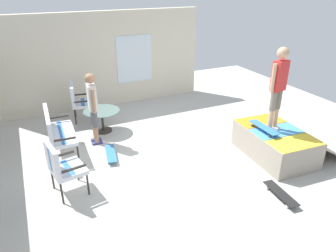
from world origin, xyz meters
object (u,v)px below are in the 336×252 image
at_px(skate_ramp, 276,143).
at_px(patio_chair_near_house, 78,99).
at_px(patio_bench, 55,129).
at_px(person_watching, 93,104).
at_px(patio_chair_by_wall, 61,165).
at_px(skateboard_on_ramp, 264,128).
at_px(skateboard_by_bench, 111,153).
at_px(skateboard_spare, 281,193).
at_px(patio_table, 102,116).
at_px(person_skater, 278,83).

relative_size(skate_ramp, patio_chair_near_house, 1.96).
distance_m(patio_bench, person_watching, 0.98).
relative_size(skate_ramp, patio_chair_by_wall, 1.96).
relative_size(patio_bench, skateboard_on_ramp, 1.58).
xyz_separation_m(patio_bench, skateboard_by_bench, (-0.60, -1.01, -0.53)).
bearing_deg(patio_chair_by_wall, skateboard_spare, -116.68).
height_order(patio_chair_by_wall, patio_table, patio_chair_by_wall).
relative_size(patio_bench, person_watching, 0.75).
distance_m(patio_bench, skateboard_on_ramp, 4.47).
height_order(patio_bench, skateboard_spare, patio_bench).
xyz_separation_m(person_watching, skateboard_by_bench, (-0.81, -0.12, -0.90)).
bearing_deg(skate_ramp, skateboard_by_bench, 66.05).
bearing_deg(patio_chair_by_wall, patio_chair_near_house, -15.65).
height_order(patio_table, person_watching, person_watching).
height_order(patio_chair_near_house, skateboard_spare, patio_chair_near_house).
height_order(patio_chair_near_house, skateboard_on_ramp, patio_chair_near_house).
relative_size(patio_bench, patio_chair_near_house, 1.24).
distance_m(patio_table, skateboard_by_bench, 1.40).
distance_m(patio_bench, patio_chair_by_wall, 1.52).
relative_size(patio_chair_near_house, person_skater, 0.58).
xyz_separation_m(patio_table, person_skater, (-2.71, -3.03, 1.25)).
relative_size(skateboard_spare, skateboard_on_ramp, 1.01).
xyz_separation_m(patio_chair_by_wall, person_watching, (1.72, -0.99, 0.37)).
xyz_separation_m(patio_bench, patio_table, (0.74, -1.19, -0.21)).
bearing_deg(patio_chair_near_house, skateboard_spare, -152.44).
distance_m(patio_chair_by_wall, skateboard_by_bench, 1.54).
distance_m(patio_bench, person_skater, 4.77).
xyz_separation_m(skate_ramp, skateboard_on_ramp, (0.10, 0.31, 0.39)).
relative_size(patio_chair_by_wall, patio_table, 1.13).
height_order(skate_ramp, skateboard_spare, skate_ramp).
xyz_separation_m(patio_bench, person_watching, (0.20, -0.89, 0.37)).
bearing_deg(person_skater, person_watching, 56.97).
height_order(person_watching, person_skater, person_skater).
height_order(patio_chair_near_house, patio_table, patio_chair_near_house).
xyz_separation_m(skate_ramp, skateboard_spare, (-1.20, 0.94, -0.22)).
distance_m(person_watching, skateboard_spare, 4.37).
relative_size(skate_ramp, skateboard_by_bench, 2.43).
bearing_deg(patio_table, person_watching, 150.52).
bearing_deg(skateboard_by_bench, patio_chair_near_house, 5.41).
distance_m(patio_chair_near_house, patio_table, 1.04).
bearing_deg(person_watching, patio_chair_near_house, 3.55).
bearing_deg(skateboard_on_ramp, patio_chair_near_house, 41.34).
height_order(patio_bench, person_skater, person_skater).
xyz_separation_m(skate_ramp, person_skater, (0.11, 0.09, 1.34)).
bearing_deg(skateboard_spare, patio_table, 28.61).
distance_m(patio_chair_near_house, patio_chair_by_wall, 3.33).
bearing_deg(patio_bench, patio_chair_near_house, -25.29).
height_order(person_watching, skateboard_by_bench, person_watching).
bearing_deg(skateboard_spare, patio_chair_near_house, 27.56).
distance_m(patio_chair_near_house, person_skater, 5.11).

